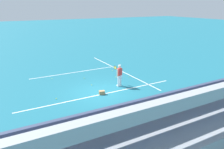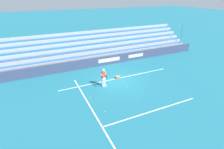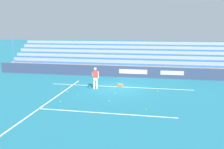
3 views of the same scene
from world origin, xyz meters
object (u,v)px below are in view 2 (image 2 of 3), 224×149
at_px(tennis_ball_on_baseline, 104,98).
at_px(tennis_ball_by_box, 136,97).
at_px(ball_box_cardboard, 118,77).
at_px(tennis_ball_midcourt, 90,98).
at_px(tennis_ball_far_right, 147,76).
at_px(tennis_ball_toward_net, 105,112).
at_px(tennis_ball_far_left, 127,87).
at_px(tennis_player, 104,77).
at_px(tennis_ball_stray_back, 169,97).

relative_size(tennis_ball_on_baseline, tennis_ball_by_box, 1.00).
relative_size(ball_box_cardboard, tennis_ball_midcourt, 6.06).
bearing_deg(tennis_ball_far_right, tennis_ball_by_box, 43.53).
relative_size(ball_box_cardboard, tennis_ball_far_right, 6.06).
xyz_separation_m(tennis_ball_toward_net, tennis_ball_on_baseline, (-0.61, -1.75, 0.00)).
height_order(tennis_ball_far_left, tennis_ball_far_right, same).
bearing_deg(tennis_ball_toward_net, tennis_player, -111.19).
xyz_separation_m(tennis_ball_far_right, tennis_ball_by_box, (3.30, 3.13, 0.00)).
distance_m(tennis_ball_toward_net, tennis_ball_far_left, 4.21).
xyz_separation_m(tennis_ball_midcourt, tennis_ball_by_box, (-3.61, 1.55, 0.00)).
height_order(ball_box_cardboard, tennis_ball_by_box, ball_box_cardboard).
xyz_separation_m(tennis_ball_midcourt, tennis_ball_on_baseline, (-1.03, 0.52, 0.00)).
distance_m(tennis_ball_midcourt, tennis_ball_on_baseline, 1.15).
height_order(tennis_player, tennis_ball_stray_back, tennis_player).
distance_m(tennis_player, ball_box_cardboard, 2.24).
bearing_deg(tennis_ball_by_box, tennis_ball_far_left, -93.45).
xyz_separation_m(tennis_ball_on_baseline, tennis_ball_far_right, (-5.88, -2.10, 0.00)).
xyz_separation_m(tennis_ball_far_left, tennis_ball_far_right, (-3.18, -1.25, 0.00)).
bearing_deg(tennis_ball_on_baseline, tennis_ball_by_box, 158.31).
relative_size(tennis_ball_on_baseline, tennis_ball_far_left, 1.00).
bearing_deg(tennis_player, tennis_ball_stray_back, 135.11).
bearing_deg(tennis_ball_far_right, tennis_ball_on_baseline, 19.66).
bearing_deg(tennis_ball_far_right, tennis_ball_toward_net, 30.64).
xyz_separation_m(tennis_ball_far_left, tennis_ball_by_box, (0.11, 1.88, 0.00)).
relative_size(ball_box_cardboard, tennis_ball_far_left, 6.06).
xyz_separation_m(tennis_player, ball_box_cardboard, (-1.94, -0.83, -0.76)).
height_order(tennis_ball_midcourt, tennis_ball_far_right, same).
height_order(ball_box_cardboard, tennis_ball_toward_net, ball_box_cardboard).
height_order(tennis_ball_midcourt, tennis_ball_stray_back, same).
relative_size(tennis_player, tennis_ball_far_right, 25.98).
bearing_deg(tennis_ball_toward_net, tennis_ball_far_left, -141.93).
height_order(ball_box_cardboard, tennis_ball_on_baseline, ball_box_cardboard).
distance_m(tennis_ball_stray_back, tennis_ball_far_left, 3.89).
relative_size(tennis_player, ball_box_cardboard, 4.29).
relative_size(tennis_ball_stray_back, tennis_ball_far_right, 1.00).
distance_m(ball_box_cardboard, tennis_ball_on_baseline, 3.97).
bearing_deg(tennis_ball_toward_net, ball_box_cardboard, -126.51).
height_order(tennis_ball_midcourt, tennis_ball_by_box, same).
relative_size(tennis_ball_stray_back, tennis_ball_on_baseline, 1.00).
xyz_separation_m(ball_box_cardboard, tennis_ball_far_left, (0.08, 1.99, -0.10)).
relative_size(tennis_ball_far_left, tennis_ball_far_right, 1.00).
bearing_deg(tennis_ball_midcourt, tennis_player, -141.52).
height_order(tennis_ball_toward_net, tennis_ball_far_left, same).
relative_size(tennis_ball_on_baseline, tennis_ball_far_right, 1.00).
bearing_deg(tennis_player, tennis_ball_midcourt, 38.48).
bearing_deg(tennis_ball_far_left, tennis_ball_stray_back, 127.82).
height_order(tennis_player, tennis_ball_midcourt, tennis_player).
bearing_deg(tennis_ball_by_box, tennis_ball_on_baseline, -21.69).
xyz_separation_m(tennis_ball_toward_net, tennis_ball_far_left, (-3.31, -2.60, 0.00)).
bearing_deg(tennis_ball_far_left, ball_box_cardboard, -92.25).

